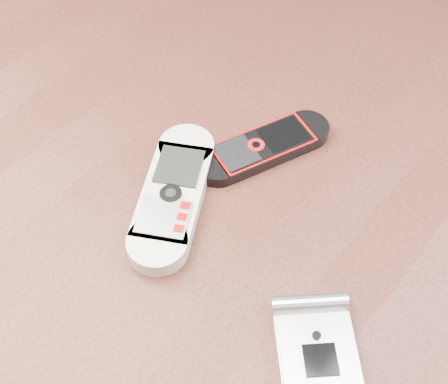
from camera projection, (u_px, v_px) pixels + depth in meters
The scene contains 4 objects.
table at pixel (220, 259), 0.62m from camera, with size 1.20×0.80×0.75m.
nokia_white at pixel (173, 194), 0.53m from camera, with size 0.05×0.15×0.02m, color silver.
nokia_black_red at pixel (264, 147), 0.57m from camera, with size 0.04×0.13×0.01m, color black.
motorola_razr at pixel (320, 368), 0.44m from camera, with size 0.06×0.11×0.02m, color silver.
Camera 1 is at (0.21, -0.25, 1.18)m, focal length 50.00 mm.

